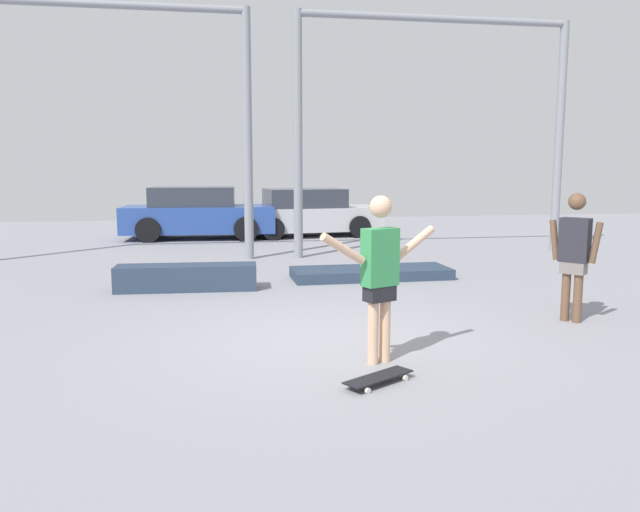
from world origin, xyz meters
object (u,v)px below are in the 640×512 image
skateboarder (380,269)px  parked_car_silver (308,213)px  grind_box (187,277)px  manual_pad (371,273)px  skateboard (379,377)px  parked_car_blue (198,214)px  bystander (574,251)px

skateboarder → parked_car_silver: bearing=61.6°
grind_box → skateboarder: bearing=-64.0°
skateboarder → manual_pad: skateboarder is taller
skateboard → parked_car_blue: parked_car_blue is taller
parked_car_blue → bystander: (5.03, -10.82, 0.23)m
skateboarder → bystander: 3.22m
skateboard → parked_car_silver: parked_car_silver is taller
manual_pad → bystander: bearing=-64.0°
skateboard → parked_car_blue: (-1.90, 12.72, 0.65)m
skateboarder → parked_car_silver: 12.30m
skateboard → parked_car_blue: size_ratio=0.17×
manual_pad → parked_car_silver: bearing=90.2°
skateboarder → manual_pad: size_ratio=0.60×
parked_car_blue → bystander: size_ratio=2.57×
grind_box → parked_car_blue: 7.78m
skateboard → parked_car_silver: (1.33, 12.87, 0.61)m
skateboard → bystander: size_ratio=0.45×
skateboard → grind_box: size_ratio=0.33×
skateboarder → bystander: skateboarder is taller
grind_box → bystander: size_ratio=1.36×
parked_car_blue → bystander: 11.94m
parked_car_silver → skateboard: bearing=-100.9°
manual_pad → bystander: 4.14m
skateboarder → bystander: bearing=0.2°
parked_car_blue → parked_car_silver: bearing=5.6°
grind_box → manual_pad: bearing=9.9°
skateboard → manual_pad: manual_pad is taller
grind_box → parked_car_blue: parked_car_blue is taller
parked_car_blue → skateboard: bearing=-78.6°
grind_box → parked_car_silver: parked_car_silver is taller
skateboarder → skateboard: (-0.17, -0.63, -0.92)m
manual_pad → parked_car_silver: 7.36m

